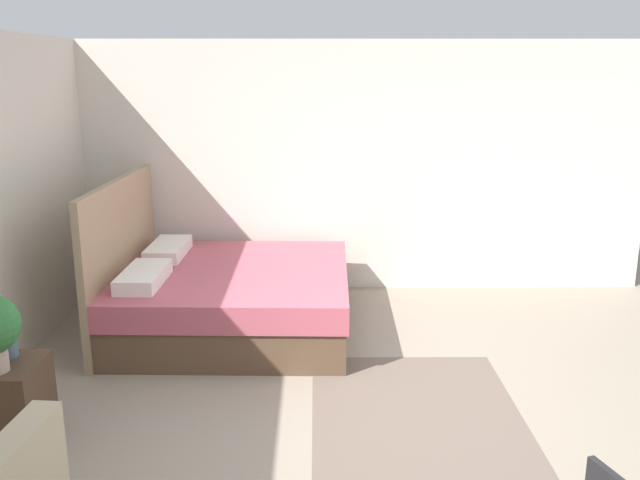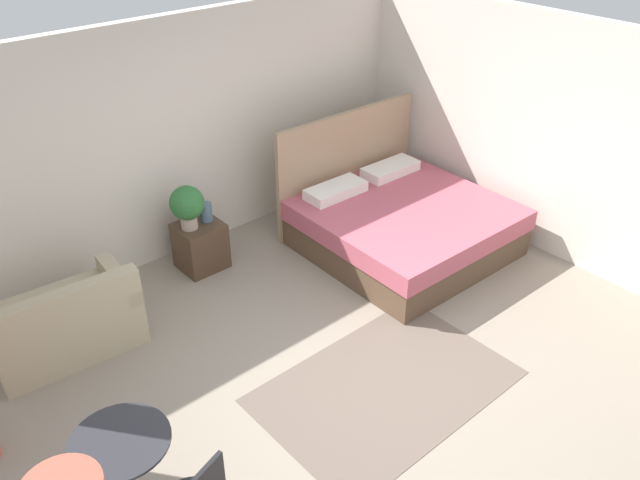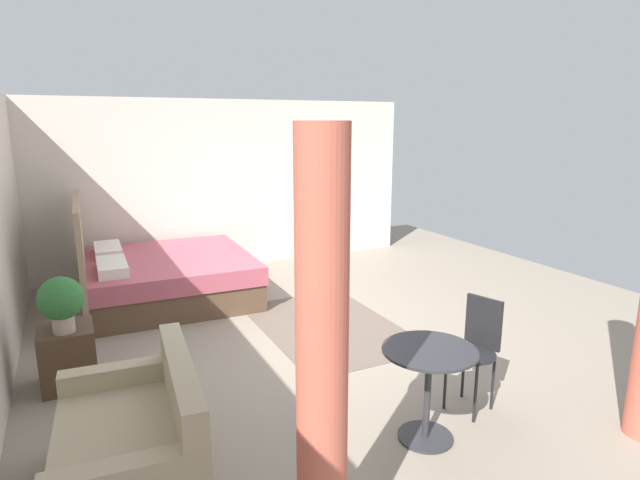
{
  "view_description": "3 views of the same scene",
  "coord_description": "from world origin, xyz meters",
  "px_view_note": "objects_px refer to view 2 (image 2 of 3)",
  "views": [
    {
      "loc": [
        -4.03,
        0.51,
        2.3
      ],
      "look_at": [
        0.67,
        0.48,
        1.12
      ],
      "focal_mm": 38.27,
      "sensor_mm": 36.0,
      "label": 1
    },
    {
      "loc": [
        -3.06,
        -2.9,
        4.02
      ],
      "look_at": [
        0.22,
        0.86,
        0.94
      ],
      "focal_mm": 36.48,
      "sensor_mm": 36.0,
      "label": 2
    },
    {
      "loc": [
        -4.83,
        2.31,
        2.25
      ],
      "look_at": [
        -0.12,
        0.01,
        1.05
      ],
      "focal_mm": 29.07,
      "sensor_mm": 36.0,
      "label": 3
    }
  ],
  "objects_px": {
    "bed": "(400,222)",
    "couch": "(64,323)",
    "potted_plant": "(187,205)",
    "nightstand": "(201,246)",
    "vase": "(206,212)",
    "balcony_table": "(124,462)"
  },
  "relations": [
    {
      "from": "bed",
      "to": "vase",
      "type": "relative_size",
      "value": 10.37
    },
    {
      "from": "potted_plant",
      "to": "vase",
      "type": "relative_size",
      "value": 2.38
    },
    {
      "from": "bed",
      "to": "vase",
      "type": "distance_m",
      "value": 2.18
    },
    {
      "from": "bed",
      "to": "couch",
      "type": "bearing_deg",
      "value": 167.8
    },
    {
      "from": "couch",
      "to": "vase",
      "type": "bearing_deg",
      "value": 11.88
    },
    {
      "from": "couch",
      "to": "vase",
      "type": "height_order",
      "value": "couch"
    },
    {
      "from": "nightstand",
      "to": "vase",
      "type": "relative_size",
      "value": 2.61
    },
    {
      "from": "couch",
      "to": "vase",
      "type": "xyz_separation_m",
      "value": [
        1.78,
        0.38,
        0.34
      ]
    },
    {
      "from": "vase",
      "to": "balcony_table",
      "type": "height_order",
      "value": "vase"
    },
    {
      "from": "bed",
      "to": "potted_plant",
      "type": "relative_size",
      "value": 4.36
    },
    {
      "from": "bed",
      "to": "couch",
      "type": "xyz_separation_m",
      "value": [
        -3.6,
        0.78,
        -0.03
      ]
    },
    {
      "from": "bed",
      "to": "potted_plant",
      "type": "distance_m",
      "value": 2.38
    },
    {
      "from": "potted_plant",
      "to": "vase",
      "type": "xyz_separation_m",
      "value": [
        0.22,
        0.02,
        -0.18
      ]
    },
    {
      "from": "vase",
      "to": "balcony_table",
      "type": "distance_m",
      "value": 3.16
    },
    {
      "from": "bed",
      "to": "vase",
      "type": "bearing_deg",
      "value": 147.59
    },
    {
      "from": "bed",
      "to": "couch",
      "type": "distance_m",
      "value": 3.69
    },
    {
      "from": "couch",
      "to": "balcony_table",
      "type": "height_order",
      "value": "couch"
    },
    {
      "from": "couch",
      "to": "bed",
      "type": "bearing_deg",
      "value": -12.2
    },
    {
      "from": "couch",
      "to": "vase",
      "type": "distance_m",
      "value": 1.86
    },
    {
      "from": "nightstand",
      "to": "potted_plant",
      "type": "xyz_separation_m",
      "value": [
        -0.1,
        0.0,
        0.54
      ]
    },
    {
      "from": "vase",
      "to": "couch",
      "type": "bearing_deg",
      "value": -168.12
    },
    {
      "from": "couch",
      "to": "potted_plant",
      "type": "bearing_deg",
      "value": 12.88
    }
  ]
}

